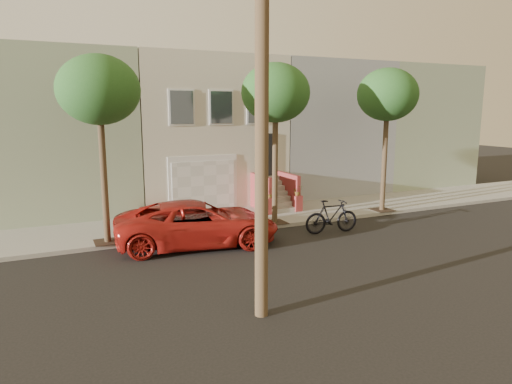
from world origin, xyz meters
name	(u,v)px	position (x,y,z in m)	size (l,w,h in m)	color
ground	(302,257)	(0.00, 0.00, 0.00)	(90.00, 90.00, 0.00)	black
sidewalk	(238,219)	(0.00, 5.35, 0.07)	(40.00, 3.70, 0.15)	gray
house_row	(195,129)	(0.00, 11.19, 3.64)	(33.10, 11.70, 7.00)	beige
tree_left	(99,91)	(-5.50, 3.90, 5.26)	(2.70, 2.57, 6.30)	#2D2116
tree_mid	(276,94)	(1.00, 3.90, 5.26)	(2.70, 2.57, 6.30)	#2D2116
tree_right	(388,96)	(6.50, 3.90, 5.26)	(2.70, 2.57, 6.30)	#2D2116
pickup_truck	(198,223)	(-2.63, 2.69, 0.78)	(2.58, 5.61, 1.56)	#A21A13
motorcycle	(332,216)	(2.49, 2.05, 0.65)	(0.61, 2.16, 1.30)	black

